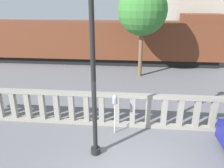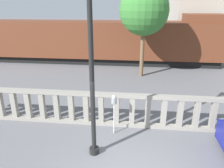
{
  "view_description": "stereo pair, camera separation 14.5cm",
  "coord_description": "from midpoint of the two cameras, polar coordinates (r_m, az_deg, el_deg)",
  "views": [
    {
      "loc": [
        -0.05,
        -4.89,
        4.58
      ],
      "look_at": [
        -0.9,
        3.81,
        1.39
      ],
      "focal_mm": 35.0,
      "sensor_mm": 36.0,
      "label": 1
    },
    {
      "loc": [
        0.1,
        -4.87,
        4.58
      ],
      "look_at": [
        -0.9,
        3.81,
        1.39
      ],
      "focal_mm": 35.0,
      "sensor_mm": 36.0,
      "label": 2
    }
  ],
  "objects": [
    {
      "name": "train_near",
      "position": [
        18.94,
        -10.24,
        11.12
      ],
      "size": [
        24.52,
        3.08,
        3.92
      ],
      "color": "black",
      "rests_on": "ground"
    },
    {
      "name": "tree_left",
      "position": [
        14.36,
        8.67,
        18.4
      ],
      "size": [
        3.09,
        3.09,
        5.79
      ],
      "color": "brown",
      "rests_on": "ground"
    },
    {
      "name": "parking_meter",
      "position": [
        7.85,
        1.07,
        -4.75
      ],
      "size": [
        0.2,
        0.2,
        1.57
      ],
      "color": "silver",
      "rests_on": "ground"
    },
    {
      "name": "balustrade",
      "position": [
        8.61,
        5.73,
        -6.9
      ],
      "size": [
        14.57,
        0.24,
        1.39
      ],
      "color": "gray",
      "rests_on": "ground"
    },
    {
      "name": "lamppost",
      "position": [
        6.09,
        -4.83,
        8.58
      ],
      "size": [
        0.36,
        0.36,
        6.03
      ],
      "color": "black",
      "rests_on": "ground"
    }
  ]
}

